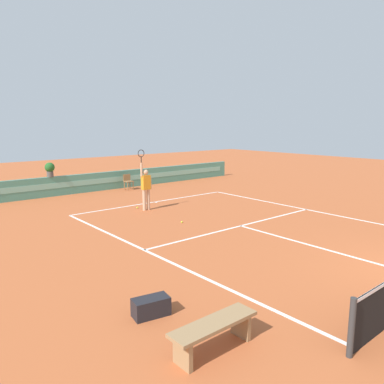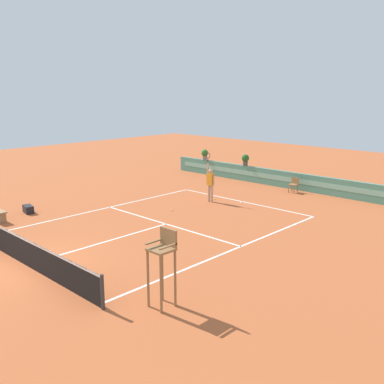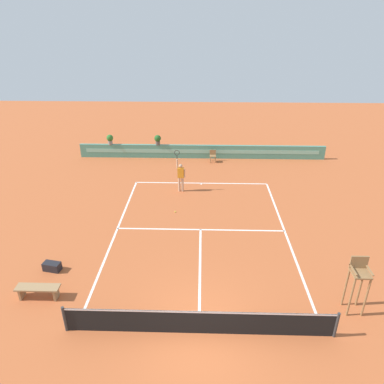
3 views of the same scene
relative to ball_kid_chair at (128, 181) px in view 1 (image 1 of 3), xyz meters
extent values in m
plane|color=#B2562D|center=(-0.80, -9.66, -0.48)|extent=(60.00, 60.00, 0.00)
cube|color=white|center=(-0.80, -3.77, -0.47)|extent=(8.22, 0.10, 0.01)
cube|color=white|center=(-0.80, -9.26, -0.47)|extent=(8.22, 0.10, 0.01)
cube|color=white|center=(-0.80, -12.46, -0.47)|extent=(0.10, 6.40, 0.01)
cube|color=white|center=(-4.91, -9.71, -0.47)|extent=(0.10, 11.89, 0.01)
cube|color=white|center=(3.31, -9.71, -0.47)|extent=(0.10, 11.89, 0.01)
cube|color=white|center=(-0.80, -3.87, -0.47)|extent=(0.10, 0.20, 0.01)
cylinder|color=#333333|center=(-5.21, -15.66, 0.02)|extent=(0.10, 0.10, 1.00)
cube|color=#4C8E7A|center=(-0.80, 0.73, 0.02)|extent=(18.00, 0.20, 1.00)
cube|color=#7ABCA8|center=(-0.80, 0.63, 0.07)|extent=(17.10, 0.01, 0.28)
cylinder|color=olive|center=(-0.18, -0.24, -0.25)|extent=(0.05, 0.05, 0.45)
cylinder|color=olive|center=(0.18, -0.24, -0.25)|extent=(0.05, 0.05, 0.45)
cylinder|color=olive|center=(-0.18, 0.11, -0.25)|extent=(0.05, 0.05, 0.45)
cylinder|color=olive|center=(0.18, 0.11, -0.25)|extent=(0.05, 0.05, 0.45)
cube|color=olive|center=(0.00, -0.07, -0.01)|extent=(0.44, 0.44, 0.04)
cube|color=olive|center=(0.00, 0.13, 0.19)|extent=(0.44, 0.04, 0.36)
cube|color=#99754C|center=(-7.39, -14.16, -0.25)|extent=(0.08, 0.40, 0.45)
cube|color=#99754C|center=(-6.11, -14.16, -0.25)|extent=(0.08, 0.40, 0.45)
cube|color=#99754C|center=(-6.75, -14.16, 0.00)|extent=(1.60, 0.44, 0.06)
cube|color=black|center=(-6.89, -12.56, -0.30)|extent=(0.76, 0.49, 0.36)
cylinder|color=tan|center=(-1.92, -4.94, -0.03)|extent=(0.14, 0.14, 0.90)
cylinder|color=tan|center=(-2.12, -4.93, -0.03)|extent=(0.14, 0.14, 0.90)
cube|color=orange|center=(-2.02, -4.94, 0.72)|extent=(0.37, 0.23, 0.60)
sphere|color=tan|center=(-2.02, -4.94, 1.15)|extent=(0.22, 0.22, 0.22)
cylinder|color=tan|center=(-2.22, -4.93, 1.27)|extent=(0.09, 0.09, 0.55)
cylinder|color=black|center=(-2.22, -4.93, 1.69)|extent=(0.04, 0.04, 0.24)
torus|color=#262626|center=(-2.22, -4.93, 1.95)|extent=(0.31, 0.04, 0.31)
cylinder|color=tan|center=(-1.80, -4.94, 0.67)|extent=(0.09, 0.09, 0.50)
sphere|color=#CCE033|center=(-2.17, -7.56, -0.44)|extent=(0.07, 0.07, 0.07)
sphere|color=#CCE033|center=(-2.15, -4.41, -0.44)|extent=(0.07, 0.07, 0.07)
cylinder|color=#514C47|center=(-4.02, 0.73, 0.66)|extent=(0.32, 0.32, 0.28)
sphere|color=#235B23|center=(-4.02, 0.73, 1.01)|extent=(0.48, 0.48, 0.48)
camera|label=1|loc=(-10.58, -18.19, 3.15)|focal=35.20mm
camera|label=2|loc=(12.67, -21.73, 5.20)|focal=40.95mm
camera|label=3|loc=(-0.78, -24.19, 8.89)|focal=33.37mm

